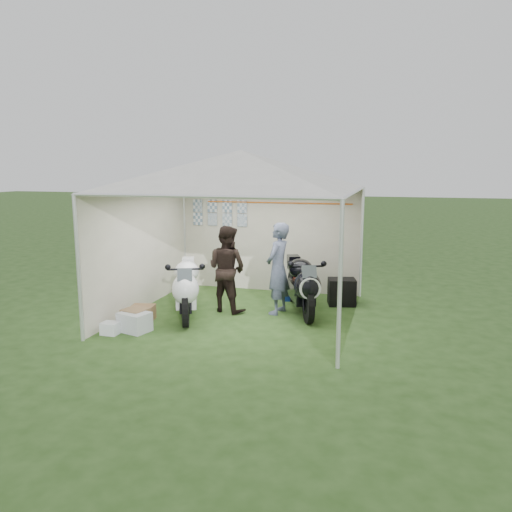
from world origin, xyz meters
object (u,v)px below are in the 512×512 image
object	(u,v)px
person_blue_jacket	(278,269)
crate_1	(136,318)
motorcycle_white	(187,286)
paddock_stand	(293,292)
crate_2	(110,328)
equipment_box	(342,292)
person_dark_jacket	(227,269)
crate_3	(143,312)
canopy_tent	(241,174)
crate_0	(135,322)
motorcycle_black	(302,283)

from	to	relation	value
person_blue_jacket	crate_1	xyz separation A→B (m)	(-2.12, -1.52, -0.69)
motorcycle_white	paddock_stand	distance (m)	2.37
paddock_stand	crate_2	size ratio (longest dim) A/B	1.53
person_blue_jacket	equipment_box	distance (m)	1.54
motorcycle_white	person_dark_jacket	world-z (taller)	person_dark_jacket
crate_3	equipment_box	bearing A→B (deg)	30.79
paddock_stand	canopy_tent	bearing A→B (deg)	-118.09
paddock_stand	person_dark_jacket	size ratio (longest dim) A/B	0.25
canopy_tent	person_dark_jacket	size ratio (longest dim) A/B	3.46
person_blue_jacket	equipment_box	world-z (taller)	person_blue_jacket
crate_1	paddock_stand	bearing A→B (deg)	48.93
paddock_stand	crate_2	xyz separation A→B (m)	(-2.44, -2.94, -0.06)
canopy_tent	paddock_stand	world-z (taller)	canopy_tent
motorcycle_white	crate_1	world-z (taller)	motorcycle_white
paddock_stand	equipment_box	size ratio (longest dim) A/B	0.79
crate_2	paddock_stand	bearing A→B (deg)	50.23
canopy_tent	crate_1	size ratio (longest dim) A/B	15.11
crate_0	equipment_box	bearing A→B (deg)	39.54
motorcycle_white	crate_1	bearing A→B (deg)	-145.03
motorcycle_black	crate_3	xyz separation A→B (m)	(-2.66, -1.19, -0.44)
motorcycle_white	crate_3	xyz separation A→B (m)	(-0.68, -0.41, -0.44)
motorcycle_black	crate_2	distance (m)	3.49
canopy_tent	crate_1	world-z (taller)	canopy_tent
person_blue_jacket	equipment_box	xyz separation A→B (m)	(1.09, 0.91, -0.59)
person_dark_jacket	crate_1	xyz separation A→B (m)	(-1.16, -1.41, -0.65)
paddock_stand	crate_0	bearing A→B (deg)	-128.41
motorcycle_white	person_dark_jacket	bearing A→B (deg)	21.80
motorcycle_black	crate_1	size ratio (longest dim) A/B	5.34
person_dark_jacket	crate_0	distance (m)	2.02
crate_2	crate_3	distance (m)	0.87
person_dark_jacket	equipment_box	bearing A→B (deg)	-136.20
motorcycle_white	motorcycle_black	distance (m)	2.13
motorcycle_black	paddock_stand	xyz separation A→B (m)	(-0.35, 0.89, -0.42)
crate_1	person_blue_jacket	bearing A→B (deg)	35.54
equipment_box	crate_2	distance (m)	4.47
crate_0	crate_2	xyz separation A→B (m)	(-0.31, -0.24, -0.06)
paddock_stand	person_blue_jacket	bearing A→B (deg)	-94.68
equipment_box	motorcycle_white	bearing A→B (deg)	-149.25
person_dark_jacket	crate_1	size ratio (longest dim) A/B	4.37
person_dark_jacket	motorcycle_white	bearing A→B (deg)	60.49
canopy_tent	crate_2	xyz separation A→B (m)	(-1.75, -1.64, -2.48)
equipment_box	crate_2	size ratio (longest dim) A/B	1.93
motorcycle_black	equipment_box	world-z (taller)	motorcycle_black
person_dark_jacket	crate_2	distance (m)	2.40
motorcycle_black	crate_2	world-z (taller)	motorcycle_black
person_blue_jacket	motorcycle_black	bearing A→B (deg)	117.69
canopy_tent	person_dark_jacket	xyz separation A→B (m)	(-0.35, 0.18, -1.76)
crate_3	crate_2	bearing A→B (deg)	-98.78
crate_1	crate_2	world-z (taller)	crate_1
equipment_box	canopy_tent	bearing A→B (deg)	-144.79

